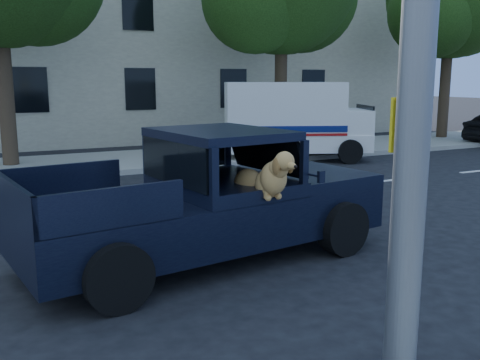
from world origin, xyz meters
The scene contains 7 objects.
ground centered at (0.00, 0.00, 0.00)m, with size 120.00×120.00×0.00m, color black.
far_sidewalk centered at (0.00, 9.20, 0.07)m, with size 60.00×4.00×0.15m, color gray.
lane_stripes centered at (2.00, 3.40, 0.01)m, with size 21.60×0.14×0.01m, color silver, non-canonical shape.
street_tree_right centered at (13.03, 9.62, 5.71)m, with size 6.00×5.20×8.60m.
building_main centered at (3.00, 16.50, 4.50)m, with size 26.00×6.00×9.00m, color beige.
pickup_truck centered at (-2.04, -0.15, 0.63)m, with size 5.44×2.91×1.86m.
mail_truck centered at (4.33, 7.68, 1.09)m, with size 4.98×3.64×2.48m.
Camera 1 is at (-4.82, -7.02, 2.56)m, focal length 40.00 mm.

